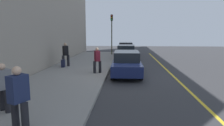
{
  "coord_description": "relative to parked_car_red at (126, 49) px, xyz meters",
  "views": [
    {
      "loc": [
        12.63,
        0.21,
        2.76
      ],
      "look_at": [
        1.26,
        -0.62,
        1.01
      ],
      "focal_mm": 32.03,
      "sensor_mm": 36.0,
      "label": 1
    }
  ],
  "objects": [
    {
      "name": "parked_car_silver",
      "position": [
        5.36,
        0.06,
        0.0
      ],
      "size": [
        4.59,
        1.99,
        1.51
      ],
      "color": "black",
      "rests_on": "ground"
    },
    {
      "name": "sidewalk",
      "position": [
        12.34,
        -3.41,
        -0.68
      ],
      "size": [
        28.0,
        4.6,
        0.15
      ],
      "primitive_type": "cube",
      "color": "gray",
      "rests_on": "ground"
    },
    {
      "name": "ground_plane",
      "position": [
        12.34,
        -0.11,
        -0.76
      ],
      "size": [
        56.0,
        56.0,
        0.0
      ],
      "primitive_type": "plane",
      "color": "#333335"
    },
    {
      "name": "pedestrian_burgundy_coat",
      "position": [
        12.34,
        -1.78,
        0.28
      ],
      "size": [
        0.52,
        0.51,
        1.65
      ],
      "color": "black",
      "rests_on": "sidewalk"
    },
    {
      "name": "traffic_light_pole",
      "position": [
        1.29,
        -1.67,
        2.51
      ],
      "size": [
        0.35,
        0.26,
        4.65
      ],
      "color": "#2D2D19",
      "rests_on": "sidewalk"
    },
    {
      "name": "pedestrian_navy_coat",
      "position": [
        20.18,
        -2.67,
        0.33
      ],
      "size": [
        0.56,
        0.55,
        1.77
      ],
      "color": "black",
      "rests_on": "sidewalk"
    },
    {
      "name": "parked_car_red",
      "position": [
        0.0,
        0.0,
        0.0
      ],
      "size": [
        4.36,
        1.91,
        1.51
      ],
      "color": "black",
      "rests_on": "ground"
    },
    {
      "name": "lane_stripe_centre",
      "position": [
        12.34,
        3.09,
        -0.75
      ],
      "size": [
        28.0,
        0.14,
        0.01
      ],
      "primitive_type": "cube",
      "color": "gold",
      "rests_on": "ground"
    },
    {
      "name": "pedestrian_grey_coat",
      "position": [
        18.89,
        -3.92,
        0.26
      ],
      "size": [
        0.52,
        0.48,
        1.62
      ],
      "color": "black",
      "rests_on": "sidewalk"
    },
    {
      "name": "parked_car_navy",
      "position": [
        11.9,
        0.11,
        0.0
      ],
      "size": [
        4.78,
        1.94,
        1.51
      ],
      "color": "black",
      "rests_on": "ground"
    },
    {
      "name": "pedestrian_black_coat",
      "position": [
        9.97,
        -4.59,
        0.36
      ],
      "size": [
        0.58,
        0.54,
        1.82
      ],
      "color": "black",
      "rests_on": "sidewalk"
    },
    {
      "name": "rolling_suitcase",
      "position": [
        10.37,
        -4.68,
        -0.32
      ],
      "size": [
        0.34,
        0.22,
        0.93
      ],
      "color": "#191E38",
      "rests_on": "sidewalk"
    }
  ]
}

